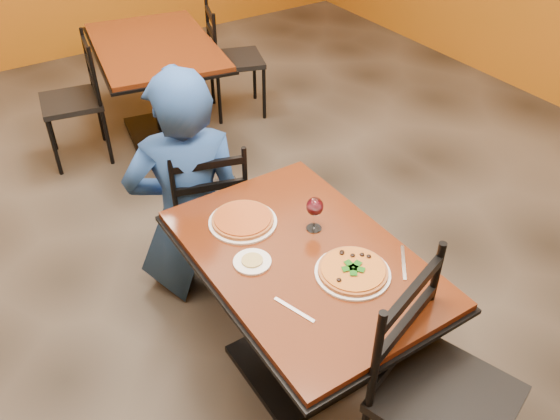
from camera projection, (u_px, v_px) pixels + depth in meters
floor at (249, 303)px, 3.21m from camera, size 7.00×8.00×0.01m
table_main at (302, 286)px, 2.54m from camera, size 0.83×1.23×0.75m
table_second at (157, 68)px, 4.38m from camera, size 1.09×1.43×0.75m
chair_main_near at (446, 400)px, 2.13m from camera, size 0.59×0.59×1.03m
chair_main_far at (207, 205)px, 3.19m from camera, size 0.51×0.51×0.90m
chair_second_left at (71, 102)px, 4.15m from camera, size 0.48×0.48×0.92m
chair_second_right at (236, 60)px, 4.73m from camera, size 0.53×0.53×0.92m
diner at (186, 184)px, 2.99m from camera, size 0.74×0.60×1.32m
plate_main at (353, 273)px, 2.32m from camera, size 0.31×0.31×0.01m
pizza_main at (353, 270)px, 2.31m from camera, size 0.28×0.28×0.02m
plate_far at (243, 222)px, 2.58m from camera, size 0.31×0.31×0.01m
pizza_far at (243, 219)px, 2.58m from camera, size 0.28×0.28×0.02m
side_plate at (252, 262)px, 2.38m from camera, size 0.16×0.16×0.01m
dip at (252, 260)px, 2.37m from camera, size 0.09×0.09×0.01m
wine_glass at (315, 213)px, 2.50m from camera, size 0.08×0.08×0.18m
fork at (294, 310)px, 2.17m from camera, size 0.07×0.19×0.00m
knife at (404, 262)px, 2.38m from camera, size 0.14×0.17×0.00m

